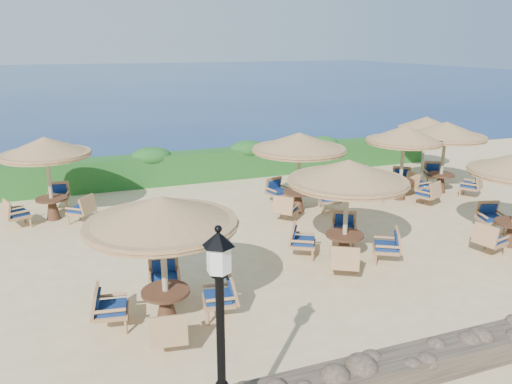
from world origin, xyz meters
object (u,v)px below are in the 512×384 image
object	(u,v)px
cafe_set_4	(299,154)
cafe_set_6	(445,141)
extra_parasol	(426,122)
cafe_set_5	(403,148)
cafe_set_3	(47,161)
cafe_set_1	(347,190)
lamp_post	(221,362)
cafe_set_0	(162,236)

from	to	relation	value
cafe_set_4	cafe_set_6	world-z (taller)	same
extra_parasol	cafe_set_6	world-z (taller)	cafe_set_6
cafe_set_5	cafe_set_3	bearing A→B (deg)	170.10
cafe_set_4	extra_parasol	bearing A→B (deg)	21.99
extra_parasol	cafe_set_4	bearing A→B (deg)	-158.01
cafe_set_3	cafe_set_6	size ratio (longest dim) A/B	0.97
cafe_set_1	cafe_set_6	world-z (taller)	same
lamp_post	cafe_set_5	size ratio (longest dim) A/B	1.20
cafe_set_0	cafe_set_5	size ratio (longest dim) A/B	1.07
lamp_post	cafe_set_0	distance (m)	3.76
extra_parasol	cafe_set_4	xyz separation A→B (m)	(-7.30, -2.95, -0.21)
cafe_set_4	cafe_set_6	bearing A→B (deg)	1.85
cafe_set_4	cafe_set_5	world-z (taller)	same
cafe_set_3	cafe_set_6	bearing A→B (deg)	-7.73
extra_parasol	cafe_set_5	distance (m)	4.42
cafe_set_5	cafe_set_6	bearing A→B (deg)	5.51
cafe_set_6	cafe_set_0	bearing A→B (deg)	-154.07
cafe_set_4	cafe_set_5	bearing A→B (deg)	0.08
cafe_set_6	lamp_post	bearing A→B (deg)	-140.62
lamp_post	cafe_set_1	bearing A→B (deg)	47.08
cafe_set_0	cafe_set_3	xyz separation A→B (m)	(-2.24, 7.34, 0.03)
lamp_post	cafe_set_1	world-z (taller)	lamp_post
lamp_post	cafe_set_0	bearing A→B (deg)	90.83
cafe_set_4	cafe_set_5	size ratio (longest dim) A/B	1.11
lamp_post	extra_parasol	xyz separation A→B (m)	(12.60, 12.00, 0.62)
cafe_set_0	cafe_set_6	bearing A→B (deg)	25.93
lamp_post	cafe_set_3	size ratio (longest dim) A/B	1.18
cafe_set_1	cafe_set_6	distance (m)	7.64
lamp_post	cafe_set_6	size ratio (longest dim) A/B	1.14
cafe_set_0	cafe_set_6	size ratio (longest dim) A/B	1.02
extra_parasol	cafe_set_6	xyz separation A→B (m)	(-1.34, -2.75, -0.24)
cafe_set_3	cafe_set_4	bearing A→B (deg)	-14.98
lamp_post	cafe_set_5	distance (m)	13.00
cafe_set_5	extra_parasol	bearing A→B (deg)	41.90
cafe_set_1	extra_parasol	bearing A→B (deg)	41.24
cafe_set_5	cafe_set_4	bearing A→B (deg)	-179.92
lamp_post	extra_parasol	bearing A→B (deg)	43.60
cafe_set_3	cafe_set_5	xyz separation A→B (m)	(11.62, -2.03, -0.02)
cafe_set_1	cafe_set_6	bearing A→B (deg)	32.28
cafe_set_1	cafe_set_3	bearing A→B (deg)	140.20
cafe_set_3	cafe_set_4	xyz separation A→B (m)	(7.60, -2.03, 0.07)
cafe_set_0	cafe_set_5	bearing A→B (deg)	29.55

